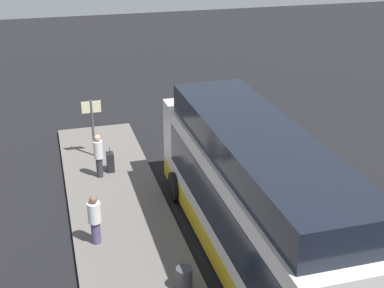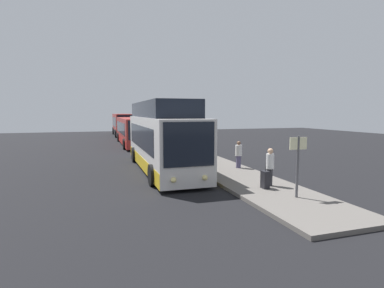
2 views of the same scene
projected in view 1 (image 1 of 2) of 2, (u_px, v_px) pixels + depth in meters
ground at (233, 235)px, 16.74m from camera, size 80.00×80.00×0.00m
platform at (131, 249)px, 15.91m from camera, size 20.00×3.26×0.16m
bus_lead at (252, 201)px, 15.01m from camera, size 11.10×2.83×4.06m
passenger_boarding at (99, 154)px, 19.70m from camera, size 0.47×0.47×1.69m
passenger_waiting at (95, 218)px, 15.73m from camera, size 0.40×0.40×1.59m
suitcase at (110, 162)px, 20.34m from camera, size 0.36×0.27×1.00m
sign_post at (92, 121)px, 21.16m from camera, size 0.10×0.75×2.39m
trash_bin at (184, 279)px, 13.97m from camera, size 0.44×0.44×0.65m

